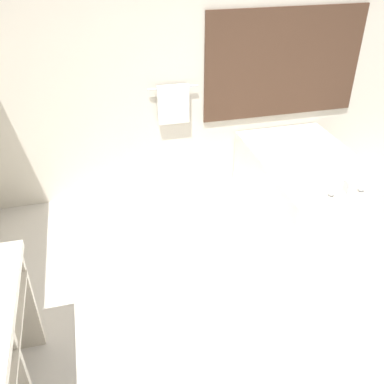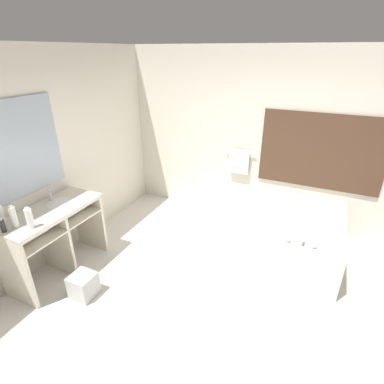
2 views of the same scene
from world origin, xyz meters
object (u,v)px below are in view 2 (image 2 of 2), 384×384
bathtub (304,235)px  waste_bin (84,285)px  water_bottle_1 (0,214)px  soap_dispenser (3,226)px  water_bottle_2 (29,218)px  water_bottle_3 (13,217)px

bathtub → waste_bin: size_ratio=5.26×
bathtub → waste_bin: bathtub is taller
water_bottle_1 → waste_bin: water_bottle_1 is taller
soap_dispenser → water_bottle_2: bearing=42.6°
water_bottle_1 → water_bottle_2: size_ratio=1.02×
water_bottle_1 → water_bottle_3: water_bottle_3 is taller
water_bottle_1 → waste_bin: size_ratio=0.86×
water_bottle_1 → water_bottle_3: bearing=6.2°
water_bottle_1 → water_bottle_3: 0.18m
water_bottle_2 → soap_dispenser: (-0.19, -0.18, -0.05)m
water_bottle_1 → soap_dispenser: water_bottle_1 is taller
water_bottle_3 → waste_bin: (0.58, 0.21, -0.89)m
water_bottle_3 → soap_dispenser: bearing=-102.5°
water_bottle_2 → soap_dispenser: 0.26m
water_bottle_3 → soap_dispenser: (-0.03, -0.12, -0.05)m
water_bottle_1 → soap_dispenser: (0.16, -0.10, -0.05)m
bathtub → water_bottle_2: water_bottle_2 is taller
water_bottle_1 → waste_bin: (0.77, 0.23, -0.88)m
water_bottle_1 → soap_dispenser: 0.19m
bathtub → soap_dispenser: soap_dispenser is taller
bathtub → water_bottle_3: water_bottle_3 is taller
water_bottle_1 → water_bottle_2: 0.36m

